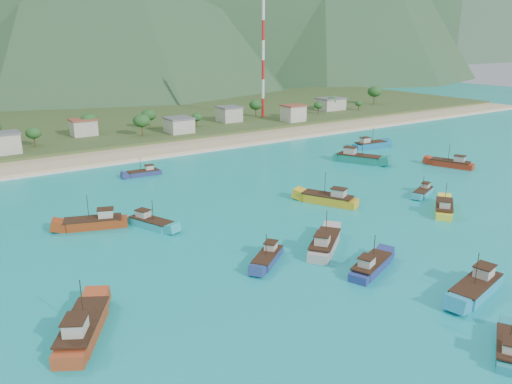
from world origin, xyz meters
TOP-DOWN VIEW (x-y plane):
  - ground at (0.00, 0.00)m, footprint 600.00×600.00m
  - beach at (0.00, 79.00)m, footprint 400.00×18.00m
  - land at (0.00, 140.00)m, footprint 400.00×110.00m
  - surf_line at (0.00, 69.50)m, footprint 400.00×2.50m
  - village at (5.97, 102.07)m, footprint 209.25×32.08m
  - vegetation at (5.90, 103.92)m, footprint 278.34×25.39m
  - radio_tower at (71.65, 108.00)m, footprint 1.20×1.20m
  - boat_0 at (2.77, -40.40)m, footprint 8.77×6.63m
  - boat_2 at (43.31, 3.36)m, footprint 8.56×5.29m
  - boat_4 at (37.03, -6.72)m, footprint 10.55×8.93m
  - boat_6 at (70.08, 15.36)m, footprint 7.06×11.64m
  - boat_8 at (12.07, -30.26)m, footprint 12.13×5.78m
  - boat_9 at (4.68, -7.14)m, footprint 11.44×9.93m
  - boat_13 at (-36.03, -10.37)m, footprint 9.48×12.68m
  - boat_16 at (21.34, 10.52)m, footprint 8.68×12.40m
  - boat_17 at (52.63, 33.11)m, footprint 9.78×13.87m
  - boat_19 at (5.18, -17.16)m, footprint 10.56×6.51m
  - boat_20 at (69.68, 44.93)m, footprint 12.02×4.77m
  - boat_21 at (-2.95, 53.79)m, footprint 8.86×3.21m
  - boat_22 at (-24.25, 24.29)m, footprint 12.03×6.96m
  - boat_23 at (-15.45, 18.86)m, footprint 6.47×10.32m
  - boat_24 at (-5.96, -5.69)m, footprint 8.86×7.57m

SIDE VIEW (x-z plane):
  - ground at x=0.00m, z-range 0.00..0.00m
  - beach at x=0.00m, z-range -0.60..0.60m
  - land at x=0.00m, z-range -1.20..1.20m
  - surf_line at x=0.00m, z-range -0.04..0.04m
  - boat_2 at x=43.31m, z-range -1.94..2.93m
  - boat_0 at x=2.77m, z-range -2.02..3.10m
  - boat_21 at x=-2.95m, z-range -2.03..3.11m
  - boat_24 at x=-5.96m, z-range -2.10..3.26m
  - boat_23 at x=-15.45m, z-range -2.26..3.61m
  - boat_19 at x=5.18m, z-range -2.31..3.70m
  - boat_4 at x=37.03m, z-range -2.42..3.94m
  - boat_6 at x=70.08m, z-range -2.50..4.12m
  - boat_22 at x=-24.25m, z-range -2.56..4.26m
  - boat_8 at x=12.07m, z-range -2.59..4.31m
  - boat_20 at x=69.68m, z-range -2.59..4.32m
  - boat_9 at x=4.68m, z-range -2.61..4.35m
  - boat_16 at x=21.34m, z-range -2.67..4.48m
  - boat_13 at x=-36.03m, z-range -2.75..4.65m
  - boat_17 at x=52.63m, z-range -2.94..5.07m
  - village at x=5.97m, z-range 1.02..8.03m
  - vegetation at x=5.90m, z-range 0.64..9.83m
  - radio_tower at x=71.65m, z-range 1.60..47.89m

